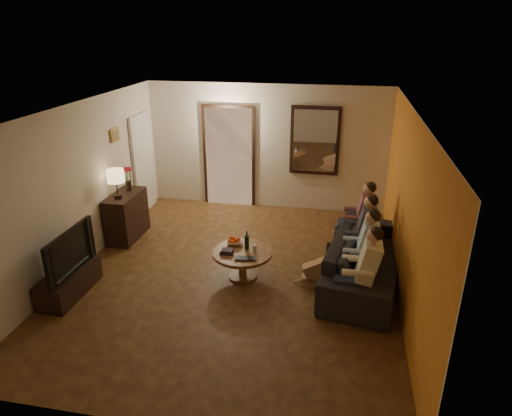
% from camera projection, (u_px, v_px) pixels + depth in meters
% --- Properties ---
extents(floor, '(5.00, 6.00, 0.01)m').
position_uv_depth(floor, '(234.00, 275.00, 7.25)').
color(floor, '#3B2110').
rests_on(floor, ground).
extents(ceiling, '(5.00, 6.00, 0.01)m').
position_uv_depth(ceiling, '(230.00, 110.00, 6.26)').
color(ceiling, white).
rests_on(ceiling, back_wall).
extents(back_wall, '(5.00, 0.02, 2.60)m').
position_uv_depth(back_wall, '(266.00, 148.00, 9.48)').
color(back_wall, beige).
rests_on(back_wall, floor).
extents(front_wall, '(5.00, 0.02, 2.60)m').
position_uv_depth(front_wall, '(152.00, 318.00, 4.03)').
color(front_wall, beige).
rests_on(front_wall, floor).
extents(left_wall, '(0.02, 6.00, 2.60)m').
position_uv_depth(left_wall, '(79.00, 188.00, 7.20)').
color(left_wall, beige).
rests_on(left_wall, floor).
extents(right_wall, '(0.02, 6.00, 2.60)m').
position_uv_depth(right_wall, '(407.00, 211.00, 6.32)').
color(right_wall, beige).
rests_on(right_wall, floor).
extents(orange_accent, '(0.01, 6.00, 2.60)m').
position_uv_depth(orange_accent, '(407.00, 211.00, 6.32)').
color(orange_accent, orange).
rests_on(orange_accent, right_wall).
extents(kitchen_doorway, '(1.00, 0.06, 2.10)m').
position_uv_depth(kitchen_doorway, '(229.00, 157.00, 9.70)').
color(kitchen_doorway, '#FFE0A5').
rests_on(kitchen_doorway, floor).
extents(door_trim, '(1.12, 0.04, 2.22)m').
position_uv_depth(door_trim, '(229.00, 158.00, 9.69)').
color(door_trim, black).
rests_on(door_trim, floor).
extents(fridge_glimpse, '(0.45, 0.03, 1.70)m').
position_uv_depth(fridge_glimpse, '(241.00, 165.00, 9.72)').
color(fridge_glimpse, silver).
rests_on(fridge_glimpse, floor).
extents(mirror_frame, '(1.00, 0.05, 1.40)m').
position_uv_depth(mirror_frame, '(315.00, 141.00, 9.20)').
color(mirror_frame, black).
rests_on(mirror_frame, back_wall).
extents(mirror_glass, '(0.86, 0.02, 1.26)m').
position_uv_depth(mirror_glass, '(315.00, 141.00, 9.17)').
color(mirror_glass, white).
rests_on(mirror_glass, back_wall).
extents(white_door, '(0.06, 0.85, 2.04)m').
position_uv_depth(white_door, '(143.00, 164.00, 9.38)').
color(white_door, white).
rests_on(white_door, floor).
extents(framed_art, '(0.03, 0.28, 0.24)m').
position_uv_depth(framed_art, '(115.00, 135.00, 8.16)').
color(framed_art, '#B28C33').
rests_on(framed_art, left_wall).
extents(art_canvas, '(0.01, 0.22, 0.18)m').
position_uv_depth(art_canvas, '(116.00, 135.00, 8.16)').
color(art_canvas, brown).
rests_on(art_canvas, left_wall).
extents(dresser, '(0.45, 0.96, 0.85)m').
position_uv_depth(dresser, '(127.00, 216.00, 8.36)').
color(dresser, black).
rests_on(dresser, floor).
extents(table_lamp, '(0.30, 0.30, 0.54)m').
position_uv_depth(table_lamp, '(117.00, 184.00, 7.90)').
color(table_lamp, beige).
rests_on(table_lamp, dresser).
extents(flower_vase, '(0.14, 0.14, 0.44)m').
position_uv_depth(flower_vase, '(128.00, 179.00, 8.31)').
color(flower_vase, red).
rests_on(flower_vase, dresser).
extents(tv_stand, '(0.45, 1.10, 0.37)m').
position_uv_depth(tv_stand, '(69.00, 283.00, 6.68)').
color(tv_stand, black).
rests_on(tv_stand, floor).
extents(tv, '(1.15, 0.15, 0.66)m').
position_uv_depth(tv, '(63.00, 251.00, 6.49)').
color(tv, black).
rests_on(tv, tv_stand).
extents(sofa, '(2.69, 1.42, 0.75)m').
position_uv_depth(sofa, '(367.00, 258.00, 6.98)').
color(sofa, black).
rests_on(sofa, floor).
extents(person_a, '(0.60, 0.40, 1.20)m').
position_uv_depth(person_a, '(363.00, 274.00, 6.09)').
color(person_a, tan).
rests_on(person_a, sofa).
extents(person_b, '(0.60, 0.40, 1.20)m').
position_uv_depth(person_b, '(362.00, 254.00, 6.64)').
color(person_b, tan).
rests_on(person_b, sofa).
extents(person_c, '(0.60, 0.40, 1.20)m').
position_uv_depth(person_c, '(361.00, 236.00, 7.18)').
color(person_c, tan).
rests_on(person_c, sofa).
extents(person_d, '(0.60, 0.40, 1.20)m').
position_uv_depth(person_d, '(360.00, 221.00, 7.73)').
color(person_d, tan).
rests_on(person_d, sofa).
extents(dog, '(0.58, 0.29, 0.56)m').
position_uv_depth(dog, '(319.00, 269.00, 6.87)').
color(dog, '#B47453').
rests_on(dog, floor).
extents(coffee_table, '(0.95, 0.95, 0.45)m').
position_uv_depth(coffee_table, '(243.00, 264.00, 7.11)').
color(coffee_table, '#5A321B').
rests_on(coffee_table, floor).
extents(bowl, '(0.26, 0.26, 0.06)m').
position_uv_depth(bowl, '(234.00, 242.00, 7.24)').
color(bowl, white).
rests_on(bowl, coffee_table).
extents(oranges, '(0.20, 0.20, 0.08)m').
position_uv_depth(oranges, '(234.00, 238.00, 7.21)').
color(oranges, '#FA5015').
rests_on(oranges, bowl).
extents(wine_bottle, '(0.07, 0.07, 0.31)m').
position_uv_depth(wine_bottle, '(247.00, 240.00, 7.04)').
color(wine_bottle, black).
rests_on(wine_bottle, coffee_table).
extents(wine_glass, '(0.06, 0.06, 0.10)m').
position_uv_depth(wine_glass, '(254.00, 248.00, 7.02)').
color(wine_glass, silver).
rests_on(wine_glass, coffee_table).
extents(book_stack, '(0.20, 0.15, 0.07)m').
position_uv_depth(book_stack, '(227.00, 251.00, 6.95)').
color(book_stack, black).
rests_on(book_stack, coffee_table).
extents(laptop, '(0.36, 0.26, 0.03)m').
position_uv_depth(laptop, '(245.00, 260.00, 6.74)').
color(laptop, black).
rests_on(laptop, coffee_table).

